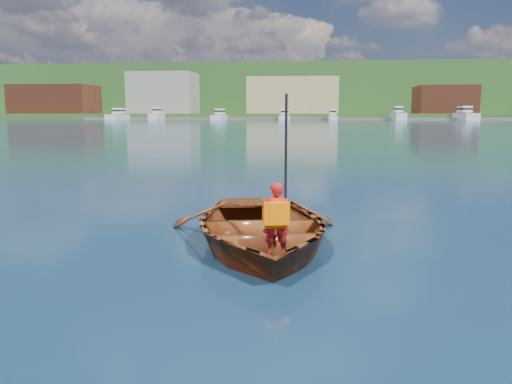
{
  "coord_description": "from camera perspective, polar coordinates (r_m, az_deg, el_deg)",
  "views": [
    {
      "loc": [
        0.26,
        -7.94,
        2.0
      ],
      "look_at": [
        -0.5,
        -0.53,
        0.83
      ],
      "focal_mm": 35.0,
      "sensor_mm": 36.0,
      "label": 1
    }
  ],
  "objects": [
    {
      "name": "marina_yachts",
      "position": [
        151.85,
        11.14,
        8.56
      ],
      "size": [
        139.05,
        13.82,
        4.41
      ],
      "color": "silver",
      "rests_on": "ground"
    },
    {
      "name": "dock",
      "position": [
        155.98,
        7.09,
        8.3
      ],
      "size": [
        159.99,
        12.4,
        0.8
      ],
      "color": "brown",
      "rests_on": "ground"
    },
    {
      "name": "child_paddler",
      "position": [
        6.71,
        2.29,
        -2.86
      ],
      "size": [
        0.4,
        0.39,
        2.16
      ],
      "color": "red",
      "rests_on": "ground"
    },
    {
      "name": "rowboat",
      "position": [
        7.64,
        0.4,
        -4.07
      ],
      "size": [
        3.63,
        4.59,
        0.86
      ],
      "color": "brown",
      "rests_on": "ground"
    },
    {
      "name": "shoreline",
      "position": [
        244.69,
        5.94,
        10.86
      ],
      "size": [
        400.0,
        140.0,
        22.0
      ],
      "color": "#365325",
      "rests_on": "ground"
    },
    {
      "name": "waterfront_buildings",
      "position": [
        173.22,
        3.31,
        10.84
      ],
      "size": [
        202.0,
        16.0,
        14.0
      ],
      "color": "brown",
      "rests_on": "ground"
    },
    {
      "name": "hillside_trees",
      "position": [
        247.61,
        6.26,
        12.69
      ],
      "size": [
        255.62,
        81.21,
        26.04
      ],
      "color": "#382314",
      "rests_on": "ground"
    },
    {
      "name": "ground",
      "position": [
        8.19,
        3.9,
        -5.21
      ],
      "size": [
        600.0,
        600.0,
        0.0
      ],
      "color": "#122243",
      "rests_on": "ground"
    }
  ]
}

